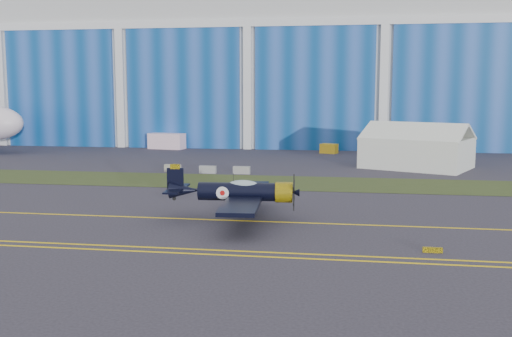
% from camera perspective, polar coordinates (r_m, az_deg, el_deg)
% --- Properties ---
extents(ground, '(260.00, 260.00, 0.00)m').
position_cam_1_polar(ground, '(52.59, -9.94, -3.43)').
color(ground, '#34313C').
rests_on(ground, ground).
extents(grass_median, '(260.00, 10.00, 0.02)m').
position_cam_1_polar(grass_median, '(65.79, -6.01, -1.14)').
color(grass_median, '#475128').
rests_on(grass_median, ground).
extents(hangar, '(220.00, 45.70, 30.00)m').
position_cam_1_polar(hangar, '(121.88, 1.00, 9.93)').
color(hangar, silver).
rests_on(hangar, ground).
extents(taxiway_centreline, '(200.00, 0.20, 0.02)m').
position_cam_1_polar(taxiway_centreline, '(47.98, -11.88, -4.53)').
color(taxiway_centreline, yellow).
rests_on(taxiway_centreline, ground).
extents(edge_line_near, '(80.00, 0.20, 0.02)m').
position_cam_1_polar(edge_line_near, '(39.50, -16.80, -7.30)').
color(edge_line_near, yellow).
rests_on(edge_line_near, ground).
extents(edge_line_far, '(80.00, 0.20, 0.02)m').
position_cam_1_polar(edge_line_far, '(40.37, -16.18, -6.96)').
color(edge_line_far, yellow).
rests_on(edge_line_far, ground).
extents(guard_board_right, '(1.20, 0.15, 0.35)m').
position_cam_1_polar(guard_board_right, '(38.43, 16.46, -7.45)').
color(guard_board_right, yellow).
rests_on(guard_board_right, ground).
extents(warbird, '(12.25, 14.44, 4.07)m').
position_cam_1_polar(warbird, '(45.63, -1.76, -2.22)').
color(warbird, black).
rests_on(warbird, ground).
extents(tent, '(15.22, 13.52, 5.84)m').
position_cam_1_polar(tent, '(78.38, 15.08, 2.17)').
color(tent, white).
rests_on(tent, ground).
extents(shipping_container, '(6.33, 3.41, 2.60)m').
position_cam_1_polar(shipping_container, '(101.37, -8.50, 2.60)').
color(shipping_container, silver).
rests_on(shipping_container, ground).
extents(tug, '(2.93, 2.37, 1.48)m').
position_cam_1_polar(tug, '(94.00, 6.96, 1.90)').
color(tug, gold).
rests_on(tug, ground).
extents(barrier_a, '(2.06, 0.86, 0.90)m').
position_cam_1_polar(barrier_a, '(72.89, -7.95, 0.02)').
color(barrier_a, '#999785').
rests_on(barrier_a, ground).
extents(barrier_b, '(2.02, 0.67, 0.90)m').
position_cam_1_polar(barrier_b, '(71.27, -4.62, -0.10)').
color(barrier_b, gray).
rests_on(barrier_b, ground).
extents(barrier_c, '(2.00, 0.61, 0.90)m').
position_cam_1_polar(barrier_c, '(70.53, -1.38, -0.16)').
color(barrier_c, gray).
rests_on(barrier_c, ground).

